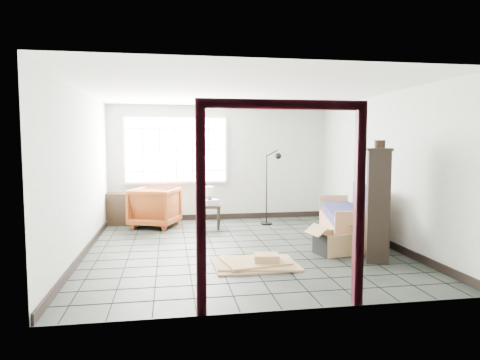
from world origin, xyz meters
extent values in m
plane|color=black|center=(0.00, 0.00, 0.00)|extent=(5.50, 5.50, 0.00)
cube|color=#A5A9A2|center=(0.00, 2.75, 1.30)|extent=(5.00, 0.02, 2.60)
cube|color=#A5A9A2|center=(0.00, -2.75, 1.30)|extent=(5.00, 0.02, 2.60)
cube|color=#A5A9A2|center=(-2.50, 0.00, 1.30)|extent=(0.02, 5.50, 2.60)
cube|color=#A5A9A2|center=(2.50, 0.00, 1.30)|extent=(0.02, 5.50, 2.60)
cube|color=white|center=(0.00, 0.00, 2.60)|extent=(5.00, 5.50, 0.02)
cube|color=black|center=(0.00, 2.73, 0.06)|extent=(4.95, 0.03, 0.12)
cube|color=black|center=(-2.48, 0.00, 0.06)|extent=(0.03, 5.45, 0.12)
cube|color=black|center=(2.48, 0.00, 0.06)|extent=(0.03, 5.45, 0.12)
cube|color=silver|center=(-1.00, 2.71, 1.60)|extent=(2.32, 0.06, 1.52)
cube|color=white|center=(-1.00, 2.67, 1.60)|extent=(2.20, 0.02, 1.40)
cube|color=#3C0D16|center=(-0.85, -2.70, 1.05)|extent=(0.10, 0.08, 2.10)
cube|color=#3C0D16|center=(0.85, -2.70, 1.05)|extent=(0.10, 0.08, 2.10)
cube|color=#3C0D16|center=(0.00, -2.70, 2.15)|extent=(1.80, 0.08, 0.10)
cube|color=#A36D49|center=(2.10, 0.37, 0.19)|extent=(1.31, 2.23, 0.38)
cube|color=#A36D49|center=(1.85, -0.68, 0.34)|extent=(0.83, 0.26, 0.67)
cube|color=#A36D49|center=(2.36, 1.42, 0.34)|extent=(0.83, 0.26, 0.67)
cube|color=#A36D49|center=(2.47, 0.28, 0.58)|extent=(0.58, 2.06, 0.73)
cube|color=#1E173A|center=(1.92, -0.30, 0.46)|extent=(0.89, 0.83, 0.17)
cube|color=#1E173A|center=(2.21, -0.37, 0.71)|extent=(0.30, 0.69, 0.54)
cube|color=#1E173A|center=(2.08, 0.38, 0.46)|extent=(0.89, 0.83, 0.17)
cube|color=#1E173A|center=(2.38, 0.30, 0.71)|extent=(0.30, 0.69, 0.54)
cube|color=#1E173A|center=(2.25, 1.05, 0.46)|extent=(0.89, 0.83, 0.17)
cube|color=#1E173A|center=(2.54, 0.98, 0.71)|extent=(0.30, 0.69, 0.54)
imported|color=brown|center=(-1.46, 2.05, 0.46)|extent=(1.13, 1.09, 0.91)
cube|color=black|center=(-0.34, 1.73, 0.46)|extent=(0.51, 0.51, 0.05)
cube|color=black|center=(-0.54, 1.59, 0.22)|extent=(0.05, 0.05, 0.44)
cube|color=black|center=(-0.19, 1.53, 0.22)|extent=(0.05, 0.05, 0.44)
cube|color=black|center=(-0.48, 1.94, 0.22)|extent=(0.05, 0.05, 0.44)
cube|color=black|center=(-0.13, 1.88, 0.22)|extent=(0.05, 0.05, 0.44)
cylinder|color=black|center=(-0.34, 1.73, 0.55)|extent=(0.12, 0.12, 0.13)
cylinder|color=black|center=(-0.34, 1.73, 0.67)|extent=(0.03, 0.03, 0.09)
cone|color=#FBF3CD|center=(-0.34, 1.73, 0.77)|extent=(0.32, 0.32, 0.19)
cube|color=silver|center=(-0.32, 1.71, 0.54)|extent=(0.37, 0.33, 0.11)
cylinder|color=black|center=(-0.46, 1.66, 0.54)|extent=(0.04, 0.07, 0.06)
cylinder|color=black|center=(0.90, 1.94, 0.01)|extent=(0.30, 0.30, 0.03)
cylinder|color=black|center=(0.90, 1.94, 0.76)|extent=(0.03, 0.03, 1.49)
cylinder|color=black|center=(1.03, 1.92, 1.54)|extent=(0.25, 0.08, 0.13)
sphere|color=black|center=(1.15, 1.90, 1.48)|extent=(0.16, 0.16, 0.13)
cube|color=black|center=(-2.15, 2.40, 0.34)|extent=(0.94, 0.56, 0.68)
cube|color=black|center=(-2.15, 2.40, 0.35)|extent=(0.87, 0.50, 0.03)
cube|color=black|center=(1.88, -1.13, 0.83)|extent=(0.45, 0.50, 1.66)
cube|color=black|center=(1.88, -1.13, 1.66)|extent=(0.50, 0.56, 0.04)
cylinder|color=black|center=(1.93, -1.06, 1.74)|extent=(0.18, 0.18, 0.12)
cube|color=#8E6644|center=(1.40, -0.66, 0.01)|extent=(0.59, 0.52, 0.02)
cube|color=black|center=(1.15, -0.72, 0.17)|extent=(0.11, 0.40, 0.35)
cube|color=#8E6644|center=(1.65, -0.60, 0.17)|extent=(0.11, 0.40, 0.35)
cube|color=#8E6644|center=(1.44, -0.86, 0.17)|extent=(0.50, 0.14, 0.35)
cube|color=#8E6644|center=(1.35, -0.46, 0.17)|extent=(0.50, 0.14, 0.35)
cube|color=#8E6644|center=(1.08, -0.73, 0.41)|extent=(0.28, 0.44, 0.14)
cube|color=#8E6644|center=(1.72, -0.58, 0.41)|extent=(0.28, 0.44, 0.14)
cube|color=#8E6644|center=(0.05, -1.08, 0.01)|extent=(1.22, 0.88, 0.02)
cube|color=#8E6644|center=(0.05, -1.08, 0.04)|extent=(1.16, 0.94, 0.02)
cube|color=#8E6644|center=(0.05, -1.08, 0.06)|extent=(1.00, 0.80, 0.02)
cube|color=#8E6644|center=(0.19, -1.13, 0.12)|extent=(0.38, 0.32, 0.10)
camera|label=1|loc=(-1.16, -6.98, 1.76)|focal=32.00mm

